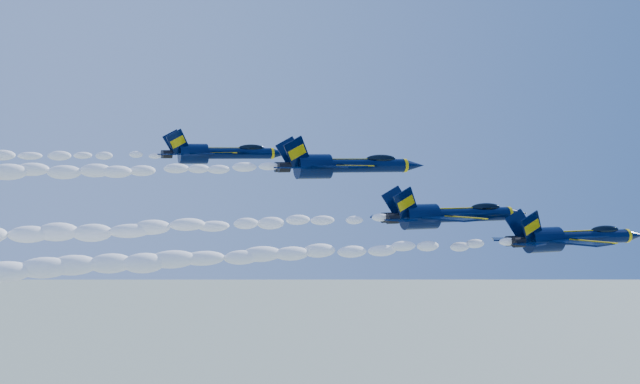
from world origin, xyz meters
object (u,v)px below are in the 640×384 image
object	(u,v)px
jet_second	(449,215)
jet_fourth	(219,153)
jet_third	(343,165)
jet_lead	(570,238)

from	to	relation	value
jet_second	jet_fourth	bearing A→B (deg)	128.94
jet_third	jet_fourth	bearing A→B (deg)	142.71
jet_lead	jet_third	bearing A→B (deg)	135.33
jet_lead	jet_third	distance (m)	25.95
jet_second	jet_fourth	world-z (taller)	jet_fourth
jet_lead	jet_third	size ratio (longest dim) A/B	0.91
jet_second	jet_fourth	size ratio (longest dim) A/B	1.06
jet_second	jet_third	xyz separation A→B (m)	(-6.12, 13.40, 4.83)
jet_lead	jet_second	world-z (taller)	jet_second
jet_lead	jet_second	xyz separation A→B (m)	(-11.62, 4.14, 2.32)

